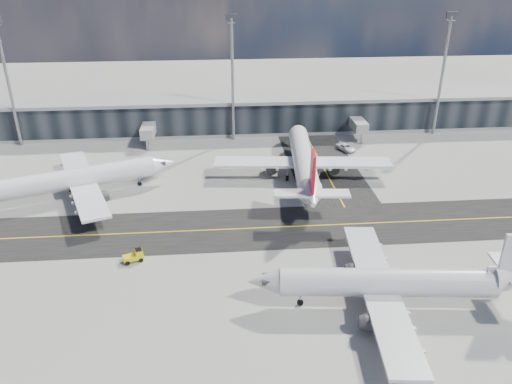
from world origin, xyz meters
TOP-DOWN VIEW (x-y plane):
  - ground at (0.00, 0.00)m, footprint 300.00×300.00m
  - taxiway_lanes at (3.91, 10.74)m, footprint 180.00×63.00m
  - terminal_concourse at (0.04, 54.93)m, footprint 152.00×19.80m
  - floodlight_masts at (0.00, 48.00)m, footprint 102.50×0.70m
  - airliner_af at (-30.50, 18.21)m, footprint 36.58×31.62m
  - airliner_redtail at (12.57, 22.50)m, footprint 35.37×41.42m
  - airliner_near at (16.81, -17.37)m, footprint 35.90×30.66m
  - baggage_tug at (-16.74, -4.19)m, footprint 3.18×2.26m
  - service_van at (25.23, 37.98)m, footprint 4.42×5.74m

SIDE VIEW (x-z plane):
  - ground at x=0.00m, z-range 0.00..0.00m
  - taxiway_lanes at x=3.91m, z-range -0.01..0.03m
  - service_van at x=25.23m, z-range 0.00..1.45m
  - baggage_tug at x=-16.74m, z-range 0.00..1.82m
  - airliner_near at x=16.81m, z-range -1.80..8.83m
  - airliner_af at x=-30.50m, z-range -1.90..9.30m
  - airliner_redtail at x=12.57m, z-range -2.08..10.18m
  - terminal_concourse at x=0.04m, z-range -0.31..8.49m
  - floodlight_masts at x=0.00m, z-range 1.16..30.06m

